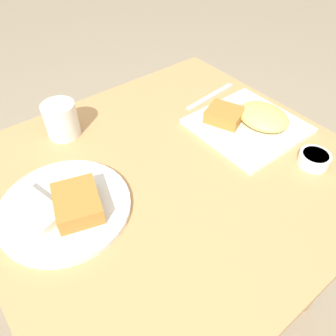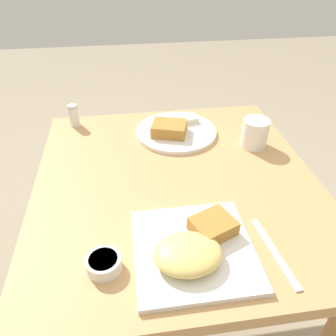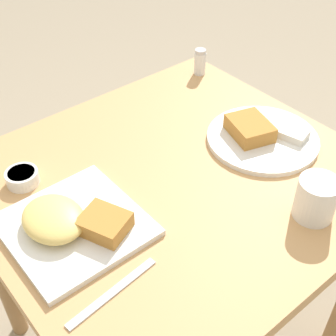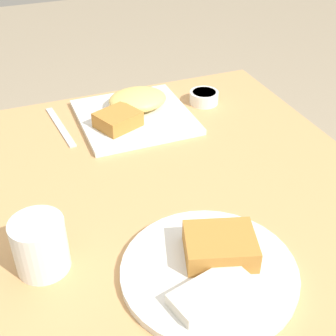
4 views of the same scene
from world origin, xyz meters
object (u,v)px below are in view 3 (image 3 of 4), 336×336
object	(u,v)px
plate_oval_far	(261,135)
salt_shaker	(200,63)
coffee_mug	(316,199)
sauce_ramekin	(22,177)
plate_square_near	(71,223)
butter_knife	(113,292)

from	to	relation	value
plate_oval_far	salt_shaker	world-z (taller)	salt_shaker
coffee_mug	plate_oval_far	bearing A→B (deg)	155.23
plate_oval_far	sauce_ramekin	size ratio (longest dim) A/B	3.78
plate_oval_far	plate_square_near	bearing A→B (deg)	-94.60
sauce_ramekin	coffee_mug	xyz separation A→B (m)	(0.49, 0.43, 0.03)
butter_knife	salt_shaker	bearing A→B (deg)	30.64
plate_square_near	plate_oval_far	xyz separation A→B (m)	(0.04, 0.54, -0.01)
plate_oval_far	sauce_ramekin	distance (m)	0.60
salt_shaker	coffee_mug	bearing A→B (deg)	-20.70
sauce_ramekin	coffee_mug	world-z (taller)	coffee_mug
plate_square_near	butter_knife	bearing A→B (deg)	-6.99
plate_oval_far	salt_shaker	distance (m)	0.37
salt_shaker	coffee_mug	size ratio (longest dim) A/B	0.86
plate_oval_far	sauce_ramekin	bearing A→B (deg)	-113.86
plate_square_near	coffee_mug	bearing A→B (deg)	55.26
plate_square_near	plate_oval_far	distance (m)	0.54
plate_square_near	coffee_mug	world-z (taller)	coffee_mug
plate_square_near	coffee_mug	xyz separation A→B (m)	(0.29, 0.42, 0.03)
butter_knife	coffee_mug	bearing A→B (deg)	-19.72
butter_knife	coffee_mug	xyz separation A→B (m)	(0.11, 0.44, 0.05)
sauce_ramekin	coffee_mug	bearing A→B (deg)	41.33
plate_square_near	sauce_ramekin	distance (m)	0.20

